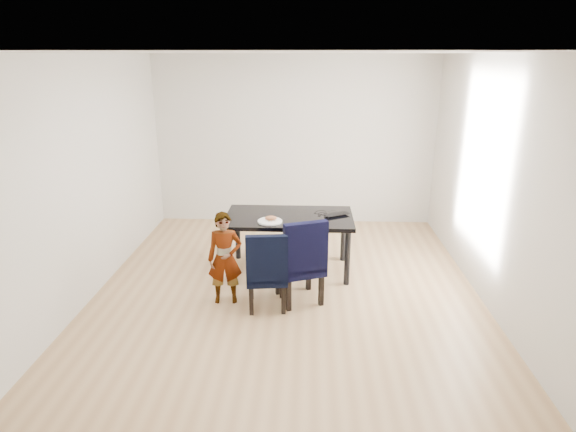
{
  "coord_description": "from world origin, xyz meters",
  "views": [
    {
      "loc": [
        0.25,
        -5.23,
        2.68
      ],
      "look_at": [
        0.0,
        0.2,
        0.85
      ],
      "focal_mm": 30.0,
      "sensor_mm": 36.0,
      "label": 1
    }
  ],
  "objects_px": {
    "laptop": "(335,214)",
    "plate": "(270,221)",
    "dining_table": "(289,244)",
    "chair_left": "(267,269)",
    "chair_right": "(299,259)",
    "child": "(225,258)"
  },
  "relations": [
    {
      "from": "dining_table",
      "to": "child",
      "type": "distance_m",
      "value": 1.1
    },
    {
      "from": "chair_left",
      "to": "plate",
      "type": "height_order",
      "value": "chair_left"
    },
    {
      "from": "plate",
      "to": "laptop",
      "type": "xyz_separation_m",
      "value": [
        0.8,
        0.32,
        0.0
      ]
    },
    {
      "from": "chair_right",
      "to": "laptop",
      "type": "distance_m",
      "value": 1.0
    },
    {
      "from": "chair_right",
      "to": "plate",
      "type": "distance_m",
      "value": 0.7
    },
    {
      "from": "chair_left",
      "to": "child",
      "type": "relative_size",
      "value": 0.86
    },
    {
      "from": "plate",
      "to": "laptop",
      "type": "height_order",
      "value": "laptop"
    },
    {
      "from": "laptop",
      "to": "plate",
      "type": "bearing_deg",
      "value": -6.88
    },
    {
      "from": "dining_table",
      "to": "chair_left",
      "type": "distance_m",
      "value": 0.97
    },
    {
      "from": "chair_right",
      "to": "plate",
      "type": "relative_size",
      "value": 3.34
    },
    {
      "from": "child",
      "to": "dining_table",
      "type": "bearing_deg",
      "value": 44.83
    },
    {
      "from": "plate",
      "to": "dining_table",
      "type": "bearing_deg",
      "value": 47.04
    },
    {
      "from": "plate",
      "to": "chair_left",
      "type": "bearing_deg",
      "value": -88.56
    },
    {
      "from": "dining_table",
      "to": "child",
      "type": "xyz_separation_m",
      "value": [
        -0.68,
        -0.85,
        0.15
      ]
    },
    {
      "from": "dining_table",
      "to": "chair_right",
      "type": "bearing_deg",
      "value": -79.28
    },
    {
      "from": "laptop",
      "to": "chair_left",
      "type": "bearing_deg",
      "value": 23.99
    },
    {
      "from": "chair_left",
      "to": "chair_right",
      "type": "height_order",
      "value": "chair_right"
    },
    {
      "from": "chair_left",
      "to": "chair_right",
      "type": "bearing_deg",
      "value": 18.92
    },
    {
      "from": "plate",
      "to": "laptop",
      "type": "distance_m",
      "value": 0.86
    },
    {
      "from": "dining_table",
      "to": "laptop",
      "type": "bearing_deg",
      "value": 8.06
    },
    {
      "from": "chair_left",
      "to": "laptop",
      "type": "relative_size",
      "value": 2.84
    },
    {
      "from": "child",
      "to": "plate",
      "type": "height_order",
      "value": "child"
    }
  ]
}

